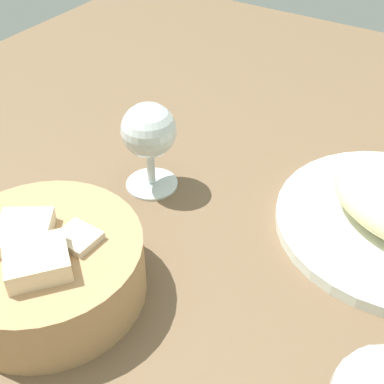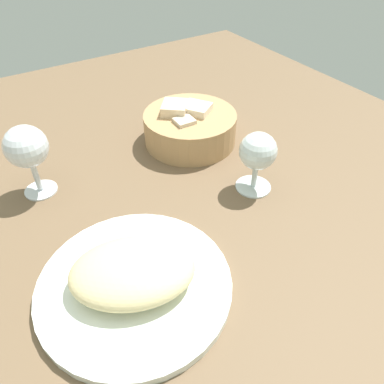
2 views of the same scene
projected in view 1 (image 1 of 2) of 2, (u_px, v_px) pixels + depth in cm
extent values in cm
cube|color=brown|center=(271.00, 286.00, 55.09)|extent=(140.00, 140.00, 2.00)
cylinder|color=tan|center=(45.00, 268.00, 51.26)|extent=(19.32, 19.32, 6.51)
cube|color=beige|center=(28.00, 247.00, 50.58)|extent=(7.09, 7.24, 5.44)
cube|color=beige|center=(41.00, 274.00, 47.20)|extent=(7.29, 7.36, 5.48)
cube|color=beige|center=(80.00, 249.00, 50.28)|extent=(3.88, 3.51, 3.77)
cylinder|color=silver|center=(152.00, 183.00, 66.49)|extent=(6.48, 6.48, 0.60)
cylinder|color=silver|center=(151.00, 168.00, 64.99)|extent=(1.00, 1.00, 4.16)
sphere|color=silver|center=(149.00, 130.00, 61.61)|extent=(6.61, 6.61, 6.61)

